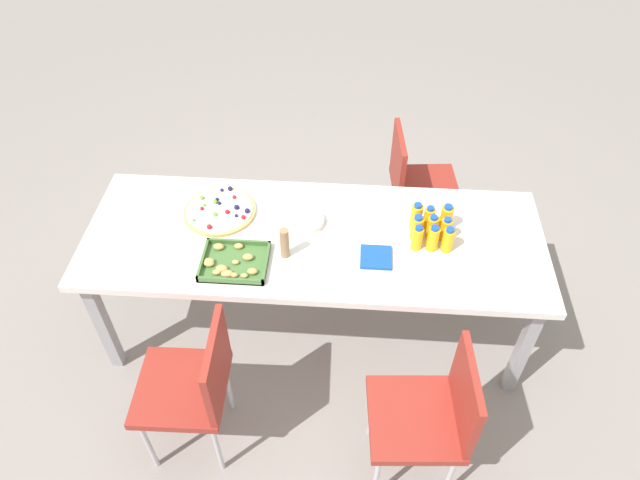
{
  "coord_description": "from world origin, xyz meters",
  "views": [
    {
      "loc": [
        -0.17,
        2.02,
        2.76
      ],
      "look_at": [
        -0.03,
        0.05,
        0.75
      ],
      "focal_mm": 32.4,
      "sensor_mm": 36.0,
      "label": 1
    }
  ],
  "objects_px": {
    "plate_stack": "(306,221)",
    "juice_bottle_5": "(417,228)",
    "chair_far_right": "(195,383)",
    "fruit_pizza": "(220,211)",
    "juice_bottle_3": "(446,230)",
    "juice_bottle_6": "(448,240)",
    "juice_bottle_1": "(429,218)",
    "juice_bottle_4": "(432,227)",
    "juice_bottle_7": "(433,238)",
    "juice_bottle_8": "(417,238)",
    "cardboard_tube": "(285,243)",
    "napkin_stack": "(376,257)",
    "party_table": "(314,245)",
    "snack_tray": "(233,263)",
    "juice_bottle_0": "(446,218)",
    "juice_bottle_2": "(416,216)",
    "chair_near_left": "(415,180)",
    "chair_far_left": "(432,413)"
  },
  "relations": [
    {
      "from": "juice_bottle_2",
      "to": "cardboard_tube",
      "type": "xyz_separation_m",
      "value": [
        0.63,
        0.25,
        0.01
      ]
    },
    {
      "from": "juice_bottle_1",
      "to": "juice_bottle_4",
      "type": "height_order",
      "value": "juice_bottle_4"
    },
    {
      "from": "plate_stack",
      "to": "juice_bottle_5",
      "type": "bearing_deg",
      "value": 173.88
    },
    {
      "from": "juice_bottle_1",
      "to": "fruit_pizza",
      "type": "relative_size",
      "value": 0.36
    },
    {
      "from": "juice_bottle_5",
      "to": "snack_tray",
      "type": "distance_m",
      "value": 0.91
    },
    {
      "from": "chair_far_right",
      "to": "fruit_pizza",
      "type": "height_order",
      "value": "chair_far_right"
    },
    {
      "from": "juice_bottle_2",
      "to": "chair_near_left",
      "type": "bearing_deg",
      "value": -94.98
    },
    {
      "from": "fruit_pizza",
      "to": "party_table",
      "type": "bearing_deg",
      "value": 164.49
    },
    {
      "from": "napkin_stack",
      "to": "juice_bottle_6",
      "type": "bearing_deg",
      "value": -165.95
    },
    {
      "from": "plate_stack",
      "to": "cardboard_tube",
      "type": "bearing_deg",
      "value": 70.76
    },
    {
      "from": "chair_far_left",
      "to": "chair_far_right",
      "type": "distance_m",
      "value": 1.04
    },
    {
      "from": "juice_bottle_7",
      "to": "juice_bottle_8",
      "type": "xyz_separation_m",
      "value": [
        0.07,
        0.0,
        -0.0
      ]
    },
    {
      "from": "juice_bottle_4",
      "to": "fruit_pizza",
      "type": "height_order",
      "value": "juice_bottle_4"
    },
    {
      "from": "party_table",
      "to": "juice_bottle_2",
      "type": "distance_m",
      "value": 0.53
    },
    {
      "from": "chair_near_left",
      "to": "juice_bottle_2",
      "type": "distance_m",
      "value": 0.72
    },
    {
      "from": "juice_bottle_2",
      "to": "juice_bottle_8",
      "type": "height_order",
      "value": "juice_bottle_2"
    },
    {
      "from": "juice_bottle_2",
      "to": "cardboard_tube",
      "type": "relative_size",
      "value": 0.89
    },
    {
      "from": "juice_bottle_3",
      "to": "juice_bottle_6",
      "type": "xyz_separation_m",
      "value": [
        -0.01,
        0.07,
        0.0
      ]
    },
    {
      "from": "fruit_pizza",
      "to": "plate_stack",
      "type": "distance_m",
      "value": 0.45
    },
    {
      "from": "party_table",
      "to": "juice_bottle_5",
      "type": "distance_m",
      "value": 0.52
    },
    {
      "from": "juice_bottle_5",
      "to": "juice_bottle_3",
      "type": "bearing_deg",
      "value": 178.41
    },
    {
      "from": "plate_stack",
      "to": "napkin_stack",
      "type": "bearing_deg",
      "value": 148.39
    },
    {
      "from": "party_table",
      "to": "cardboard_tube",
      "type": "height_order",
      "value": "cardboard_tube"
    },
    {
      "from": "juice_bottle_3",
      "to": "party_table",
      "type": "bearing_deg",
      "value": 2.24
    },
    {
      "from": "juice_bottle_3",
      "to": "napkin_stack",
      "type": "distance_m",
      "value": 0.37
    },
    {
      "from": "snack_tray",
      "to": "juice_bottle_3",
      "type": "bearing_deg",
      "value": -166.31
    },
    {
      "from": "juice_bottle_3",
      "to": "juice_bottle_4",
      "type": "distance_m",
      "value": 0.07
    },
    {
      "from": "party_table",
      "to": "plate_stack",
      "type": "relative_size",
      "value": 12.53
    },
    {
      "from": "juice_bottle_7",
      "to": "napkin_stack",
      "type": "bearing_deg",
      "value": 17.93
    },
    {
      "from": "juice_bottle_0",
      "to": "juice_bottle_3",
      "type": "relative_size",
      "value": 1.09
    },
    {
      "from": "juice_bottle_4",
      "to": "snack_tray",
      "type": "height_order",
      "value": "juice_bottle_4"
    },
    {
      "from": "juice_bottle_8",
      "to": "plate_stack",
      "type": "xyz_separation_m",
      "value": [
        0.55,
        -0.13,
        -0.05
      ]
    },
    {
      "from": "party_table",
      "to": "juice_bottle_6",
      "type": "relative_size",
      "value": 16.54
    },
    {
      "from": "party_table",
      "to": "fruit_pizza",
      "type": "distance_m",
      "value": 0.52
    },
    {
      "from": "juice_bottle_5",
      "to": "juice_bottle_6",
      "type": "distance_m",
      "value": 0.16
    },
    {
      "from": "party_table",
      "to": "juice_bottle_1",
      "type": "height_order",
      "value": "juice_bottle_1"
    },
    {
      "from": "chair_far_right",
      "to": "juice_bottle_1",
      "type": "bearing_deg",
      "value": -52.91
    },
    {
      "from": "juice_bottle_5",
      "to": "chair_near_left",
      "type": "bearing_deg",
      "value": -94.46
    },
    {
      "from": "juice_bottle_3",
      "to": "plate_stack",
      "type": "bearing_deg",
      "value": -5.21
    },
    {
      "from": "snack_tray",
      "to": "juice_bottle_6",
      "type": "bearing_deg",
      "value": -170.2
    },
    {
      "from": "chair_far_right",
      "to": "cardboard_tube",
      "type": "height_order",
      "value": "cardboard_tube"
    },
    {
      "from": "party_table",
      "to": "napkin_stack",
      "type": "bearing_deg",
      "value": 157.06
    },
    {
      "from": "juice_bottle_3",
      "to": "juice_bottle_5",
      "type": "xyz_separation_m",
      "value": [
        0.14,
        -0.0,
        0.0
      ]
    },
    {
      "from": "juice_bottle_7",
      "to": "snack_tray",
      "type": "height_order",
      "value": "juice_bottle_7"
    },
    {
      "from": "juice_bottle_8",
      "to": "plate_stack",
      "type": "relative_size",
      "value": 0.77
    },
    {
      "from": "fruit_pizza",
      "to": "cardboard_tube",
      "type": "relative_size",
      "value": 2.22
    },
    {
      "from": "plate_stack",
      "to": "chair_far_left",
      "type": "bearing_deg",
      "value": 124.77
    },
    {
      "from": "party_table",
      "to": "juice_bottle_8",
      "type": "xyz_separation_m",
      "value": [
        -0.5,
        0.04,
        0.13
      ]
    },
    {
      "from": "juice_bottle_1",
      "to": "cardboard_tube",
      "type": "xyz_separation_m",
      "value": [
        0.69,
        0.25,
        0.02
      ]
    },
    {
      "from": "juice_bottle_6",
      "to": "juice_bottle_8",
      "type": "bearing_deg",
      "value": -0.48
    }
  ]
}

